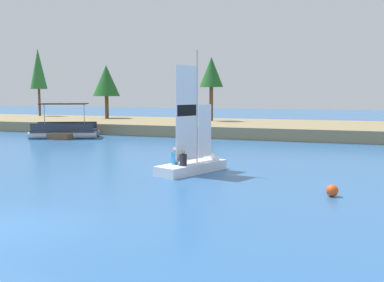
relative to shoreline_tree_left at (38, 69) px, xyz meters
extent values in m
plane|color=#2D609E|center=(27.48, -35.74, -6.76)|extent=(200.00, 200.00, 0.00)
cube|color=#897A56|center=(27.48, -4.07, -6.27)|extent=(80.00, 13.04, 1.00)
cylinder|color=brown|center=(0.00, 0.00, -4.09)|extent=(0.30, 0.30, 3.35)
cone|color=#286B2D|center=(0.00, 0.00, 0.06)|extent=(2.05, 2.05, 4.95)
cylinder|color=brown|center=(10.56, -1.64, -4.52)|extent=(0.41, 0.41, 2.48)
cone|color=#1E5B23|center=(10.56, -1.64, -1.54)|extent=(3.04, 3.04, 3.48)
cylinder|color=brown|center=(23.20, -2.46, -4.05)|extent=(0.38, 0.38, 3.44)
cone|color=#1E5B23|center=(23.20, -2.46, -0.82)|extent=(2.41, 2.41, 3.02)
cube|color=brown|center=(13.94, -12.77, -6.54)|extent=(1.95, 5.36, 0.45)
cube|color=white|center=(29.35, -25.76, -6.53)|extent=(2.63, 4.07, 0.46)
cone|color=white|center=(30.07, -23.97, -6.53)|extent=(1.43, 1.33, 1.15)
cylinder|color=#B7B7BC|center=(29.49, -25.40, -3.65)|extent=(0.08, 0.08, 5.31)
cube|color=white|center=(29.22, -26.08, -3.89)|extent=(0.57, 1.37, 4.33)
cube|color=black|center=(29.22, -26.08, -3.79)|extent=(0.52, 1.24, 0.52)
cube|color=white|center=(29.71, -24.86, -4.82)|extent=(0.39, 0.91, 2.56)
cylinder|color=#B7B7BC|center=(29.22, -26.08, -6.08)|extent=(0.60, 1.38, 0.06)
cube|color=#26262D|center=(29.27, -26.70, -6.03)|extent=(0.29, 0.33, 0.54)
sphere|color=tan|center=(29.27, -26.70, -5.66)|extent=(0.20, 0.20, 0.20)
cube|color=#338CCC|center=(28.77, -26.45, -6.01)|extent=(0.29, 0.33, 0.58)
sphere|color=tan|center=(28.77, -26.45, -5.61)|extent=(0.20, 0.20, 0.20)
cylinder|color=#B2B2B7|center=(13.20, -12.91, -6.46)|extent=(5.30, 2.82, 0.60)
cylinder|color=#B2B2B7|center=(13.97, -14.63, -6.46)|extent=(5.30, 2.82, 0.60)
cube|color=#2D333D|center=(13.58, -13.77, -6.11)|extent=(5.87, 4.45, 0.10)
cube|color=#2D333D|center=(13.11, -12.73, -5.76)|extent=(4.69, 2.19, 0.60)
cube|color=#2D333D|center=(14.05, -14.81, -5.76)|extent=(4.69, 2.19, 0.60)
cylinder|color=#B2B2B7|center=(15.10, -13.09, -4.99)|extent=(0.06, 0.06, 2.16)
cylinder|color=#B2B2B7|center=(12.07, -14.46, -4.99)|extent=(0.06, 0.06, 2.16)
cube|color=black|center=(13.58, -13.77, -3.87)|extent=(4.36, 3.59, 0.08)
sphere|color=#E54C19|center=(35.83, -28.67, -6.54)|extent=(0.44, 0.44, 0.44)
camera|label=1|loc=(36.20, -45.06, -3.04)|focal=40.71mm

